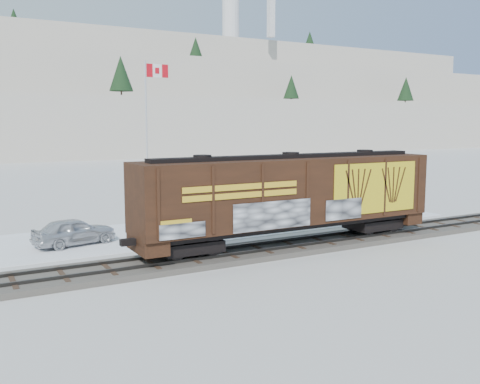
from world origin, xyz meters
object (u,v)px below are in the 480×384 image
hopper_railcar (290,194)px  car_silver (74,231)px  car_white (174,219)px  car_dark (312,207)px  flagpole (148,157)px

hopper_railcar → car_silver: 12.22m
car_white → car_dark: (10.67, 0.15, -0.08)m
car_silver → car_dark: (16.78, 0.48, -0.00)m
car_white → car_dark: bearing=-101.9°
hopper_railcar → car_dark: size_ratio=3.25×
car_silver → flagpole: bearing=-52.5°
hopper_railcar → car_silver: hopper_railcar is taller
car_white → car_dark: 10.67m
car_silver → car_dark: size_ratio=0.85×
hopper_railcar → car_white: (-3.89, 6.99, -2.17)m
hopper_railcar → flagpole: bearing=98.4°
flagpole → car_dark: (9.12, -8.66, -3.43)m
car_white → flagpole: bearing=-22.7°
hopper_railcar → car_silver: (-9.99, 6.66, -2.25)m
flagpole → car_white: bearing=-99.9°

